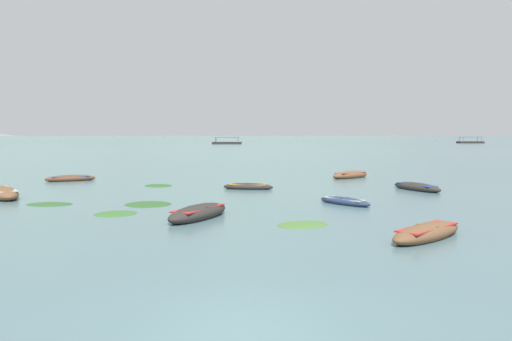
# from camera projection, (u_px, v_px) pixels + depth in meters

# --- Properties ---
(ground_plane) EXTENTS (6000.00, 6000.00, 0.00)m
(ground_plane) POSITION_uv_depth(u_px,v_px,m) (266.00, 135.00, 1503.69)
(ground_plane) COLOR slate
(mountain_1) EXTENTS (1991.85, 1991.85, 479.98)m
(mountain_1) POSITION_uv_depth(u_px,v_px,m) (42.00, 74.00, 1909.94)
(mountain_1) COLOR slate
(mountain_1) RESTS_ON ground
(mountain_2) EXTENTS (1706.97, 1706.97, 581.84)m
(mountain_2) POSITION_uv_depth(u_px,v_px,m) (235.00, 62.00, 1924.61)
(mountain_2) COLOR slate
(mountain_2) RESTS_ON ground
(rowboat_0) EXTENTS (3.72, 3.54, 0.68)m
(rowboat_0) POSITION_uv_depth(u_px,v_px,m) (350.00, 175.00, 37.33)
(rowboat_0) COLOR brown
(rowboat_0) RESTS_ON ground
(rowboat_1) EXTENTS (2.71, 4.01, 0.68)m
(rowboat_1) POSITION_uv_depth(u_px,v_px,m) (198.00, 213.00, 19.42)
(rowboat_1) COLOR #2D2826
(rowboat_1) RESTS_ON ground
(rowboat_2) EXTENTS (3.20, 1.34, 0.47)m
(rowboat_2) POSITION_uv_depth(u_px,v_px,m) (248.00, 187.00, 29.68)
(rowboat_2) COLOR #2D2826
(rowboat_2) RESTS_ON ground
(rowboat_3) EXTENTS (3.53, 3.51, 0.60)m
(rowboat_3) POSITION_uv_depth(u_px,v_px,m) (427.00, 232.00, 15.68)
(rowboat_3) COLOR brown
(rowboat_3) RESTS_ON ground
(rowboat_4) EXTENTS (2.59, 3.93, 0.57)m
(rowboat_4) POSITION_uv_depth(u_px,v_px,m) (417.00, 187.00, 29.16)
(rowboat_4) COLOR #2D2826
(rowboat_4) RESTS_ON ground
(rowboat_5) EXTENTS (3.59, 2.55, 0.55)m
(rowboat_5) POSITION_uv_depth(u_px,v_px,m) (70.00, 179.00, 34.90)
(rowboat_5) COLOR brown
(rowboat_5) RESTS_ON ground
(rowboat_6) EXTENTS (2.60, 2.82, 0.43)m
(rowboat_6) POSITION_uv_depth(u_px,v_px,m) (345.00, 201.00, 23.27)
(rowboat_6) COLOR navy
(rowboat_6) RESTS_ON ground
(rowboat_7) EXTENTS (3.94, 4.42, 0.74)m
(rowboat_7) POSITION_uv_depth(u_px,v_px,m) (2.00, 193.00, 25.77)
(rowboat_7) COLOR brown
(rowboat_7) RESTS_ON ground
(ferry_0) EXTENTS (9.55, 4.39, 2.54)m
(ferry_0) POSITION_uv_depth(u_px,v_px,m) (470.00, 142.00, 179.20)
(ferry_0) COLOR #2D2826
(ferry_0) RESTS_ON ground
(ferry_1) EXTENTS (10.25, 4.22, 2.54)m
(ferry_1) POSITION_uv_depth(u_px,v_px,m) (227.00, 143.00, 165.06)
(ferry_1) COLOR #2D2826
(ferry_1) RESTS_ON ground
(weed_patch_0) EXTENTS (2.55, 2.65, 0.14)m
(weed_patch_0) POSITION_uv_depth(u_px,v_px,m) (158.00, 186.00, 31.61)
(weed_patch_0) COLOR #2D5628
(weed_patch_0) RESTS_ON ground
(weed_patch_1) EXTENTS (2.95, 2.90, 0.14)m
(weed_patch_1) POSITION_uv_depth(u_px,v_px,m) (148.00, 204.00, 23.20)
(weed_patch_1) COLOR #2D5628
(weed_patch_1) RESTS_ON ground
(weed_patch_2) EXTENTS (2.38, 2.33, 0.14)m
(weed_patch_2) POSITION_uv_depth(u_px,v_px,m) (116.00, 214.00, 20.44)
(weed_patch_2) COLOR #38662D
(weed_patch_2) RESTS_ON ground
(weed_patch_3) EXTENTS (2.35, 1.59, 0.14)m
(weed_patch_3) POSITION_uv_depth(u_px,v_px,m) (50.00, 204.00, 23.18)
(weed_patch_3) COLOR #2D5628
(weed_patch_3) RESTS_ON ground
(weed_patch_4) EXTENTS (2.44, 2.19, 0.14)m
(weed_patch_4) POSITION_uv_depth(u_px,v_px,m) (303.00, 225.00, 17.98)
(weed_patch_4) COLOR #477033
(weed_patch_4) RESTS_ON ground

